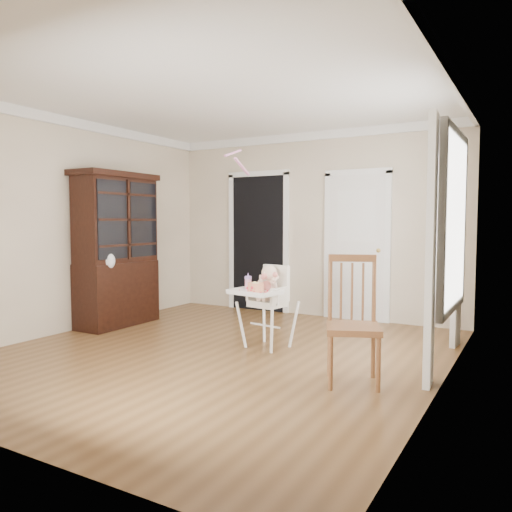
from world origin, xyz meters
The scene contains 16 objects.
floor centered at (0.00, 0.00, 0.00)m, with size 5.00×5.00×0.00m, color brown.
ceiling centered at (0.00, 0.00, 2.70)m, with size 5.00×5.00×0.00m, color white.
wall_back centered at (0.00, 2.50, 1.35)m, with size 4.50×4.50×0.00m, color beige.
wall_left centered at (-2.25, 0.00, 1.35)m, with size 5.00×5.00×0.00m, color beige.
wall_right centered at (2.25, 0.00, 1.35)m, with size 5.00×5.00×0.00m, color beige.
crown_molding centered at (0.00, 0.00, 2.64)m, with size 4.50×5.00×0.12m, color white, non-canonical shape.
doorway centered at (-0.90, 2.48, 1.11)m, with size 1.06×0.05×2.22m.
closet_door centered at (0.70, 2.48, 1.02)m, with size 0.96×0.09×2.13m.
window_right centered at (2.18, 0.80, 1.29)m, with size 0.13×1.84×2.30m.
high_chair centered at (0.34, 0.48, 0.57)m, with size 0.63×0.74×0.93m.
baby centered at (0.35, 0.50, 0.71)m, with size 0.27×0.23×0.41m.
cake centered at (0.33, 0.24, 0.70)m, with size 0.22×0.22×0.10m.
sippy_cup centered at (0.14, 0.40, 0.73)m, with size 0.08×0.08×0.19m.
china_cabinet centered at (-1.99, 0.54, 1.02)m, with size 0.54×1.21×2.05m.
dining_chair centered at (1.56, -0.22, 0.52)m, with size 0.59×0.59×1.11m.
streamer centered at (-0.39, 0.94, 2.24)m, with size 0.03×0.50×0.02m, color #FF93CD, non-canonical shape.
Camera 1 is at (2.93, -4.34, 1.40)m, focal length 35.00 mm.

